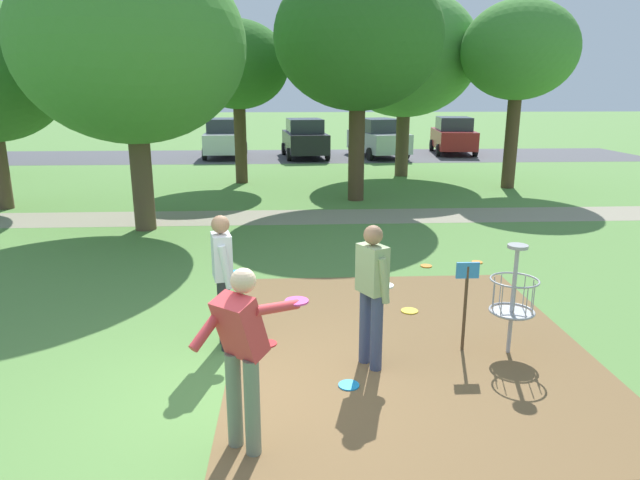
{
  "coord_description": "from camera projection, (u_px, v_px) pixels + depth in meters",
  "views": [
    {
      "loc": [
        0.62,
        -5.29,
        3.16
      ],
      "look_at": [
        1.04,
        2.71,
        1.0
      ],
      "focal_mm": 31.31,
      "sensor_mm": 36.0,
      "label": 1
    }
  ],
  "objects": [
    {
      "name": "disc_golf_basket",
      "position": [
        508.0,
        295.0,
        6.76
      ],
      "size": [
        0.98,
        0.58,
        1.39
      ],
      "color": "#9E9EA3",
      "rests_on": "ground"
    },
    {
      "name": "parked_car_center_left",
      "position": [
        305.0,
        138.0,
        26.85
      ],
      "size": [
        2.3,
        4.36,
        1.84
      ],
      "color": "black",
      "rests_on": "ground"
    },
    {
      "name": "frisbee_scattered_a",
      "position": [
        268.0,
        344.0,
        7.16
      ],
      "size": [
        0.24,
        0.24,
        0.02
      ],
      "primitive_type": "cylinder",
      "color": "red",
      "rests_on": "ground"
    },
    {
      "name": "gravel_path",
      "position": [
        268.0,
        217.0,
        14.32
      ],
      "size": [
        40.0,
        1.72,
        0.0
      ],
      "primitive_type": "cube",
      "color": "gray",
      "rests_on": "ground"
    },
    {
      "name": "player_waiting_left",
      "position": [
        223.0,
        274.0,
        6.86
      ],
      "size": [
        0.43,
        0.49,
        1.71
      ],
      "color": "#232328",
      "rests_on": "ground"
    },
    {
      "name": "tree_near_left",
      "position": [
        406.0,
        55.0,
        20.16
      ],
      "size": [
        5.25,
        5.25,
        6.65
      ],
      "color": "brown",
      "rests_on": "ground"
    },
    {
      "name": "parking_lot_strip",
      "position": [
        278.0,
        156.0,
        27.58
      ],
      "size": [
        36.0,
        6.0,
        0.01
      ],
      "primitive_type": "cube",
      "color": "#4C4C51",
      "rests_on": "ground"
    },
    {
      "name": "parked_car_leftmost",
      "position": [
        225.0,
        138.0,
        27.06
      ],
      "size": [
        2.12,
        4.27,
        1.84
      ],
      "color": "silver",
      "rests_on": "ground"
    },
    {
      "name": "frisbee_near_basket",
      "position": [
        426.0,
        266.0,
        10.32
      ],
      "size": [
        0.21,
        0.21,
        0.02
      ],
      "primitive_type": "cylinder",
      "color": "orange",
      "rests_on": "ground"
    },
    {
      "name": "frisbee_mid_grass",
      "position": [
        409.0,
        311.0,
        8.22
      ],
      "size": [
        0.25,
        0.25,
        0.02
      ],
      "primitive_type": "cylinder",
      "color": "gold",
      "rests_on": "ground"
    },
    {
      "name": "player_throwing",
      "position": [
        243.0,
        349.0,
        4.84
      ],
      "size": [
        1.02,
        0.72,
        1.71
      ],
      "color": "slate",
      "rests_on": "ground"
    },
    {
      "name": "tree_far_center",
      "position": [
        358.0,
        38.0,
        15.41
      ],
      "size": [
        4.71,
        4.71,
        6.58
      ],
      "color": "#4C3823",
      "rests_on": "ground"
    },
    {
      "name": "player_foreground_watching",
      "position": [
        372.0,
        288.0,
        6.37
      ],
      "size": [
        0.45,
        0.49,
        1.71
      ],
      "color": "#384260",
      "rests_on": "ground"
    },
    {
      "name": "tree_mid_left",
      "position": [
        519.0,
        51.0,
        17.56
      ],
      "size": [
        3.63,
        3.63,
        5.92
      ],
      "color": "#4C3823",
      "rests_on": "ground"
    },
    {
      "name": "ground_plane",
      "position": [
        236.0,
        399.0,
        5.89
      ],
      "size": [
        160.0,
        160.0,
        0.0
      ],
      "primitive_type": "plane",
      "color": "#5B8942"
    },
    {
      "name": "parked_car_center_right",
      "position": [
        378.0,
        138.0,
        27.03
      ],
      "size": [
        2.68,
        4.49,
        1.84
      ],
      "color": "#B2B7BC",
      "rests_on": "ground"
    },
    {
      "name": "frisbee_by_tee",
      "position": [
        477.0,
        262.0,
        10.55
      ],
      "size": [
        0.2,
        0.2,
        0.02
      ],
      "primitive_type": "cylinder",
      "color": "orange",
      "rests_on": "ground"
    },
    {
      "name": "frisbee_scattered_b",
      "position": [
        349.0,
        385.0,
        6.15
      ],
      "size": [
        0.23,
        0.23,
        0.02
      ],
      "primitive_type": "cylinder",
      "color": "#1E93DB",
      "rests_on": "ground"
    },
    {
      "name": "parked_car_rightmost",
      "position": [
        453.0,
        135.0,
        28.5
      ],
      "size": [
        2.35,
        4.39,
        1.84
      ],
      "color": "maroon",
      "rests_on": "ground"
    },
    {
      "name": "tree_far_left",
      "position": [
        238.0,
        66.0,
        18.66
      ],
      "size": [
        3.43,
        3.43,
        5.44
      ],
      "color": "#4C3823",
      "rests_on": "ground"
    },
    {
      "name": "tree_near_right",
      "position": [
        131.0,
        46.0,
        12.04
      ],
      "size": [
        4.98,
        4.98,
        6.22
      ],
      "color": "brown",
      "rests_on": "ground"
    },
    {
      "name": "dirt_tee_pad",
      "position": [
        406.0,
        344.0,
        7.16
      ],
      "size": [
        4.43,
        5.33,
        0.01
      ],
      "primitive_type": "cube",
      "color": "brown",
      "rests_on": "ground"
    }
  ]
}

